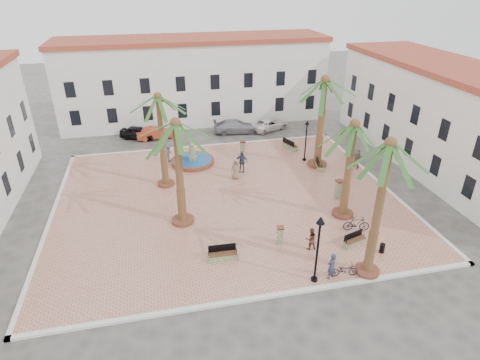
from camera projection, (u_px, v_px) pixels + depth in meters
The scene contains 36 objects.
ground at pixel (228, 199), 31.50m from camera, with size 120.00×120.00×0.00m, color #56544F.
plaza at pixel (228, 198), 31.47m from camera, with size 26.00×22.00×0.15m, color tan.
kerb_n at pixel (207, 146), 40.99m from camera, with size 26.30×0.30×0.16m, color silver.
kerb_s at pixel (266, 297), 21.94m from camera, with size 26.30×0.30×0.16m, color silver.
kerb_e at pixel (378, 182), 33.97m from camera, with size 0.30×22.30×0.16m, color silver.
kerb_w at pixel (51, 218), 28.96m from camera, with size 0.30×22.30×0.16m, color silver.
building_north at pixel (194, 79), 46.62m from camera, with size 30.40×7.40×9.50m.
building_east at pixel (447, 118), 35.01m from camera, with size 7.40×26.40×9.00m.
fountain at pixel (193, 160), 36.98m from camera, with size 3.94×3.94×2.03m.
palm_nw at pixel (159, 107), 30.32m from camera, with size 4.63×4.63×7.80m.
palm_sw at pixel (176, 136), 25.42m from camera, with size 5.16×5.16×7.71m.
palm_s at pixel (388, 158), 20.25m from camera, with size 4.68×4.68×8.53m.
palm_e at pixel (353, 136), 26.39m from camera, with size 5.01×5.01×7.31m.
palm_ne at pixel (324, 91), 33.55m from camera, with size 5.71×5.71×8.23m.
bench_s at pixel (223, 256), 24.59m from camera, with size 1.84×0.62×0.96m.
bench_se at pixel (355, 241), 25.92m from camera, with size 1.71×0.97×0.86m.
bench_e at pixel (319, 165), 36.13m from camera, with size 0.94×2.00×1.02m.
bench_ne at pixel (290, 146), 40.08m from camera, with size 1.17×1.95×0.98m.
lamppost_s at pixel (319, 238), 21.66m from camera, with size 0.47×0.47×4.35m.
lamppost_e at pixel (306, 134), 36.48m from camera, with size 0.43×0.43×3.91m.
bollard_se at pixel (280, 235), 25.86m from camera, with size 0.53×0.53×1.27m.
bollard_n at pixel (243, 148), 38.17m from camera, with size 0.64×0.64×1.55m.
bollard_e at pixel (339, 189), 31.07m from camera, with size 0.61×0.61×1.53m.
litter_bin at pixel (382, 248), 25.18m from camera, with size 0.32×0.32×0.63m, color black.
cyclist_a at pixel (332, 266), 22.81m from camera, with size 0.63×0.41×1.72m, color #32354D.
bicycle_a at pixel (344, 270), 23.17m from camera, with size 0.56×1.62×0.85m, color black.
cyclist_b at pixel (311, 239), 25.29m from camera, with size 0.75×0.59×1.55m, color #5E2B21.
bicycle_b at pixel (356, 224), 27.19m from camera, with size 0.51×1.80×1.08m, color black.
pedestrian_fountain_a at pixel (236, 169), 33.94m from camera, with size 0.87×0.57×1.78m, color #8C7056.
pedestrian_fountain_b at pixel (242, 162), 35.05m from camera, with size 1.15×0.48×1.96m, color #343D59.
pedestrian_north at pixel (169, 153), 37.02m from camera, with size 1.14×0.65×1.76m, color #4D4D52.
pedestrian_east at pixel (357, 158), 35.97m from camera, with size 1.63×0.52×1.76m, color #73645A.
car_black at pixel (138, 133), 42.71m from camera, with size 1.56×3.88×1.32m, color black.
car_red at pixel (155, 133), 42.66m from camera, with size 1.34×3.84×1.27m, color #BC4023.
car_silver at pixel (236, 126), 44.24m from camera, with size 2.01×4.95×1.44m, color #96969E.
car_white at pixel (269, 124), 45.14m from camera, with size 2.09×4.52×1.26m, color white.
Camera 1 is at (-4.97, -26.81, 15.89)m, focal length 30.00 mm.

